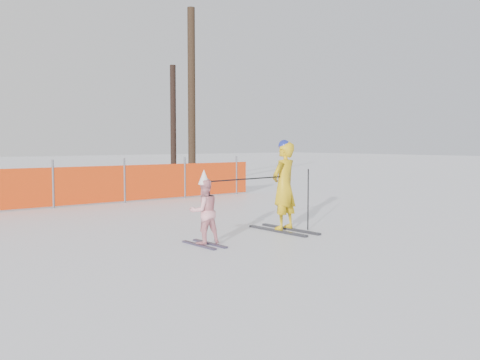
% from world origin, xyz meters
% --- Properties ---
extents(ground, '(120.00, 120.00, 0.00)m').
position_xyz_m(ground, '(0.00, 0.00, 0.00)').
color(ground, white).
rests_on(ground, ground).
extents(adult, '(0.68, 1.53, 1.73)m').
position_xyz_m(adult, '(0.88, 0.26, 0.86)').
color(adult, black).
rests_on(adult, ground).
extents(child, '(0.57, 0.89, 1.24)m').
position_xyz_m(child, '(-1.11, 0.06, 0.57)').
color(child, black).
rests_on(child, ground).
extents(ski_poles, '(2.33, 0.21, 1.18)m').
position_xyz_m(ski_poles, '(0.46, 0.12, 0.86)').
color(ski_poles, black).
rests_on(ski_poles, ground).
extents(safety_fence, '(14.42, 0.06, 1.25)m').
position_xyz_m(safety_fence, '(-2.08, 6.54, 0.56)').
color(safety_fence, '#595960').
rests_on(safety_fence, ground).
extents(tree_trunks, '(10.23, 1.91, 6.82)m').
position_xyz_m(tree_trunks, '(3.39, 10.76, 3.02)').
color(tree_trunks, black).
rests_on(tree_trunks, ground).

